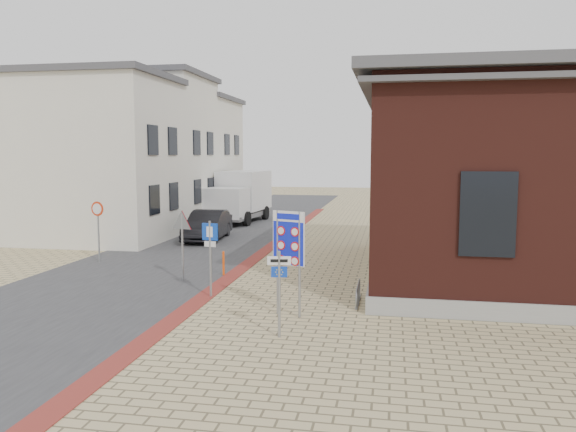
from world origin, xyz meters
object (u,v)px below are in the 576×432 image
Objects in this scene: border_sign at (289,241)px; bollard at (224,264)px; sedan at (208,225)px; essen_sign at (279,282)px; parking_sign at (210,246)px; box_truck at (240,196)px.

border_sign reaches higher than bollard.
bollard is (-3.21, 4.50, -1.60)m from border_sign.
sedan is 2.20× the size of essen_sign.
border_sign is 1.21× the size of parking_sign.
bollard is (3.73, -15.75, -1.23)m from box_truck.
parking_sign is at bearing -75.03° from sedan.
essen_sign is at bearing -39.72° from parking_sign.
box_truck is at bearing 129.80° from border_sign.
sedan is at bearing -81.56° from box_truck.
sedan reaches higher than bollard.
parking_sign is 2.65× the size of bollard.
essen_sign is (0.11, -1.82, -0.69)m from border_sign.
border_sign is at bearing 83.32° from essen_sign.
sedan is 8.62m from bollard.
border_sign is 3.22× the size of bollard.
bollard is at bearing 146.34° from border_sign.
box_truck is at bearing 89.21° from sedan.
box_truck is 21.41m from border_sign.
parking_sign is (3.80, -10.97, 0.83)m from sedan.
box_truck is 16.23m from bollard.
sedan is 14.11m from border_sign.
box_truck is 19.23m from parking_sign.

